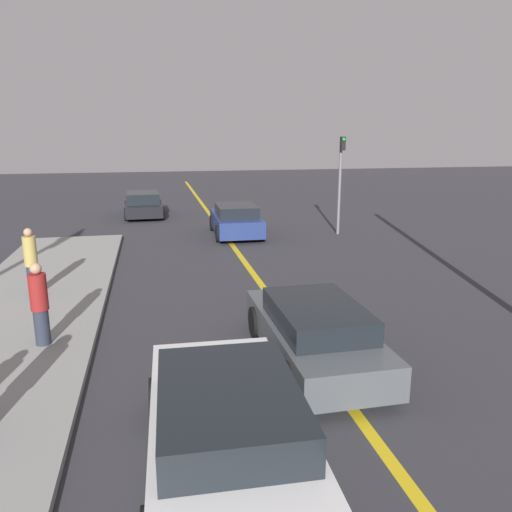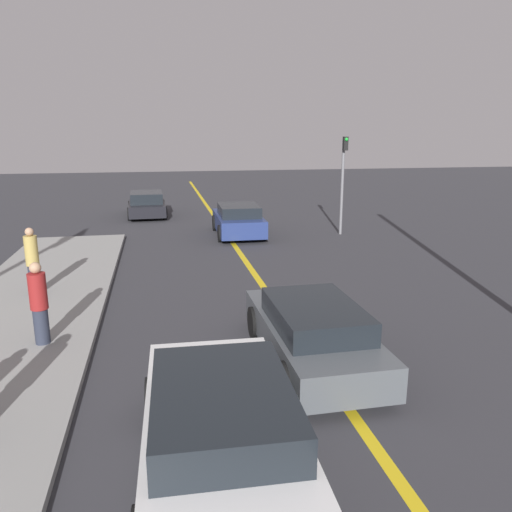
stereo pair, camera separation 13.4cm
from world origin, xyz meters
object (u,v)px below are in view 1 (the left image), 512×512
object	(u,v)px
car_far_distant	(314,332)
pedestrian_far_standing	(40,304)
traffic_light	(340,175)
car_ahead_center	(227,430)
car_oncoming_far	(143,205)
pedestrian_by_sign	(31,262)
car_parked_left_lot	(236,220)

from	to	relation	value
car_far_distant	pedestrian_far_standing	distance (m)	5.35
traffic_light	car_far_distant	bearing A→B (deg)	-113.00
car_far_distant	traffic_light	size ratio (longest dim) A/B	1.05
car_ahead_center	car_oncoming_far	distance (m)	20.83
car_far_distant	pedestrian_far_standing	xyz separation A→B (m)	(-5.10, 1.54, 0.38)
car_oncoming_far	pedestrian_by_sign	size ratio (longest dim) A/B	2.40
pedestrian_by_sign	traffic_light	bearing A→B (deg)	31.10
pedestrian_by_sign	car_parked_left_lot	bearing A→B (deg)	47.65
car_ahead_center	car_parked_left_lot	world-z (taller)	car_ahead_center
car_far_distant	car_parked_left_lot	size ratio (longest dim) A/B	1.08
car_far_distant	car_parked_left_lot	distance (m)	12.03
car_far_distant	pedestrian_by_sign	distance (m)	7.73
pedestrian_by_sign	traffic_light	world-z (taller)	traffic_light
car_parked_left_lot	traffic_light	xyz separation A→B (m)	(4.32, -0.60, 1.85)
car_ahead_center	car_far_distant	bearing A→B (deg)	56.09
car_ahead_center	pedestrian_far_standing	xyz separation A→B (m)	(-3.03, 4.44, 0.32)
pedestrian_far_standing	traffic_light	distance (m)	14.10
pedestrian_far_standing	car_ahead_center	bearing A→B (deg)	-55.73
car_far_distant	traffic_light	xyz separation A→B (m)	(4.84, 11.41, 1.90)
car_parked_left_lot	pedestrian_by_sign	world-z (taller)	pedestrian_by_sign
car_parked_left_lot	traffic_light	world-z (taller)	traffic_light
car_ahead_center	pedestrian_by_sign	distance (m)	8.72
car_far_distant	pedestrian_by_sign	size ratio (longest dim) A/B	2.43
car_parked_left_lot	pedestrian_far_standing	xyz separation A→B (m)	(-5.63, -10.47, 0.33)
car_parked_left_lot	car_oncoming_far	bearing A→B (deg)	124.57
car_parked_left_lot	car_oncoming_far	xyz separation A→B (m)	(-3.86, 5.88, -0.04)
car_far_distant	traffic_light	bearing A→B (deg)	66.33
car_ahead_center	traffic_light	bearing A→B (deg)	65.89
traffic_light	pedestrian_far_standing	bearing A→B (deg)	-135.22
car_far_distant	car_oncoming_far	xyz separation A→B (m)	(-3.33, 17.90, 0.01)
pedestrian_by_sign	traffic_light	xyz separation A→B (m)	(10.81, 6.52, 1.47)
car_far_distant	car_parked_left_lot	world-z (taller)	car_parked_left_lot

